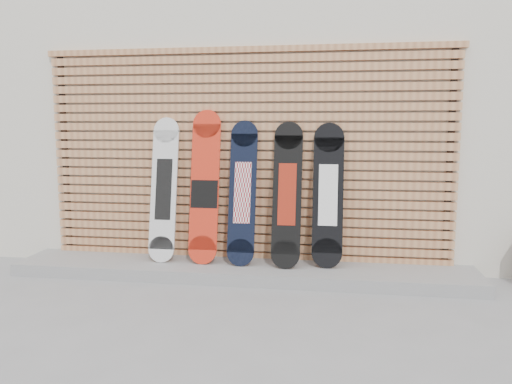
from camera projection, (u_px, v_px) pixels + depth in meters
ground at (244, 300)px, 4.34m from camera, size 80.00×80.00×0.00m
building at (318, 106)px, 7.45m from camera, size 12.00×5.00×3.60m
concrete_step at (241, 270)px, 5.02m from camera, size 4.60×0.70×0.12m
slat_wall at (246, 155)px, 5.15m from camera, size 4.26×0.08×2.29m
snowboard_0 at (164, 189)px, 5.14m from camera, size 0.27×0.32×1.47m
snowboard_1 at (205, 188)px, 5.06m from camera, size 0.29×0.33×1.55m
snowboard_2 at (243, 193)px, 5.01m from camera, size 0.27×0.34×1.44m
snowboard_3 at (287, 194)px, 4.93m from camera, size 0.29×0.37×1.43m
snowboard_4 at (328, 195)px, 4.91m from camera, size 0.30×0.28×1.42m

